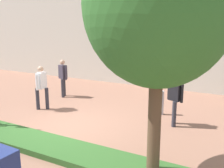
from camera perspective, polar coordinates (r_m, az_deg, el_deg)
name	(u,v)px	position (r m, az deg, el deg)	size (l,w,h in m)	color
ground_plane	(69,127)	(8.81, -9.34, -9.16)	(60.00, 60.00, 0.00)	#936651
planter_strip	(57,148)	(7.27, -11.86, -13.47)	(7.00, 1.10, 0.16)	#336028
tree_sidewalk	(159,5)	(5.29, 10.13, 16.46)	(2.94, 2.94, 5.26)	brown
bollard_steel	(162,103)	(9.87, 10.73, -4.03)	(0.16, 0.16, 0.90)	#ADADB2
person_suited_navy	(175,96)	(8.79, 13.53, -2.64)	(0.57, 0.43, 1.72)	#2D2D38
person_suited_dark	(63,76)	(12.23, -10.61, 1.77)	(0.57, 0.37, 1.72)	#2D2D38
person_shirt_blue	(42,85)	(10.54, -15.06, -0.19)	(0.43, 0.61, 1.72)	#2D2D38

